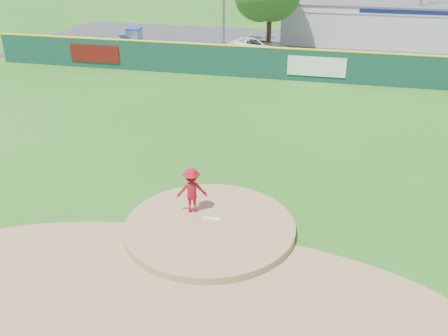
% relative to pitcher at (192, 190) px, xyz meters
% --- Properties ---
extents(ground, '(120.00, 120.00, 0.00)m').
position_rel_pitcher_xyz_m(ground, '(0.77, -0.67, -1.03)').
color(ground, '#286B19').
rests_on(ground, ground).
extents(pitchers_mound, '(5.50, 5.50, 0.50)m').
position_rel_pitcher_xyz_m(pitchers_mound, '(0.77, -0.67, -1.03)').
color(pitchers_mound, '#9E774C').
rests_on(pitchers_mound, ground).
extents(pitching_rubber, '(0.60, 0.15, 0.04)m').
position_rel_pitcher_xyz_m(pitching_rubber, '(0.77, -0.37, -0.76)').
color(pitching_rubber, white).
rests_on(pitching_rubber, pitchers_mound).
extents(infield_dirt_arc, '(15.40, 15.40, 0.01)m').
position_rel_pitcher_xyz_m(infield_dirt_arc, '(0.77, -3.67, -1.02)').
color(infield_dirt_arc, '#9E774C').
rests_on(infield_dirt_arc, ground).
extents(parking_lot, '(44.00, 16.00, 0.02)m').
position_rel_pitcher_xyz_m(parking_lot, '(0.77, 26.33, -1.02)').
color(parking_lot, '#38383A').
rests_on(parking_lot, ground).
extents(pitcher, '(1.14, 0.88, 1.56)m').
position_rel_pitcher_xyz_m(pitcher, '(0.00, 0.00, 0.00)').
color(pitcher, maroon).
rests_on(pitcher, pitchers_mound).
extents(van, '(4.87, 2.95, 1.26)m').
position_rel_pitcher_xyz_m(van, '(-1.89, 23.93, -0.38)').
color(van, white).
rests_on(van, parking_lot).
extents(pool_building_grp, '(15.20, 8.20, 3.31)m').
position_rel_pitcher_xyz_m(pool_building_grp, '(6.77, 31.33, 0.63)').
color(pool_building_grp, silver).
rests_on(pool_building_grp, ground).
extents(fence_banners, '(18.60, 0.04, 1.20)m').
position_rel_pitcher_xyz_m(fence_banners, '(-4.62, 17.25, -0.03)').
color(fence_banners, '#600F0D').
rests_on(fence_banners, ground).
extents(playground_slide, '(1.05, 2.95, 1.63)m').
position_rel_pitcher_xyz_m(playground_slide, '(-11.82, 23.41, -0.21)').
color(playground_slide, '#172FC6').
rests_on(playground_slide, ground).
extents(outfield_fence, '(40.00, 0.14, 2.07)m').
position_rel_pitcher_xyz_m(outfield_fence, '(0.77, 17.33, 0.06)').
color(outfield_fence, '#123B30').
rests_on(outfield_fence, ground).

